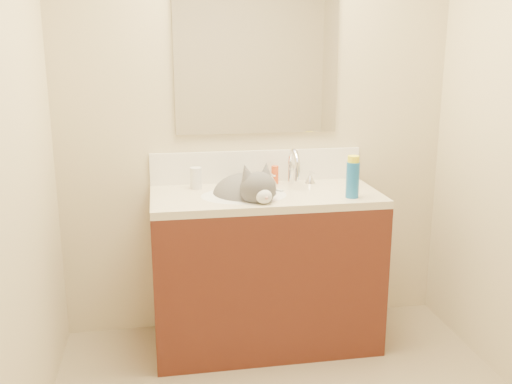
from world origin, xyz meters
name	(u,v)px	position (x,y,z in m)	size (l,w,h in m)	color
room_shell	(321,83)	(0.00, 0.00, 1.49)	(2.24, 2.54, 2.52)	beige
vanity_cabinet	(265,273)	(0.00, 0.97, 0.41)	(1.20, 0.55, 0.82)	#4B1E14
counter_slab	(266,197)	(0.00, 0.97, 0.84)	(1.20, 0.55, 0.04)	beige
basin	(244,208)	(-0.12, 0.94, 0.79)	(0.45, 0.36, 0.14)	white
faucet	(293,170)	(0.18, 1.11, 0.95)	(0.28, 0.20, 0.21)	silver
cat	(248,196)	(-0.10, 0.97, 0.85)	(0.46, 0.52, 0.36)	#4A484A
backsplash	(257,166)	(0.00, 1.24, 0.95)	(1.20, 0.02, 0.18)	white
mirror	(257,60)	(0.00, 1.24, 1.54)	(0.90, 0.02, 0.80)	white
pill_bottle	(196,178)	(-0.35, 1.13, 0.92)	(0.06, 0.06, 0.12)	silver
pill_label	(196,181)	(-0.35, 1.13, 0.90)	(0.06, 0.06, 0.04)	#D44B23
silver_jar	(249,179)	(-0.05, 1.18, 0.89)	(0.05, 0.05, 0.06)	#B7B7BC
amber_bottle	(275,175)	(0.09, 1.17, 0.91)	(0.04, 0.04, 0.10)	#CF4718
toothbrush	(273,189)	(0.05, 1.03, 0.86)	(0.01, 0.13, 0.01)	silver
toothbrush_head	(273,189)	(0.05, 1.03, 0.87)	(0.01, 0.03, 0.01)	#6083CD
spray_can	(353,180)	(0.42, 0.81, 0.95)	(0.07, 0.07, 0.18)	#1860AB
spray_cap	(353,159)	(0.42, 0.81, 1.06)	(0.06, 0.06, 0.04)	yellow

